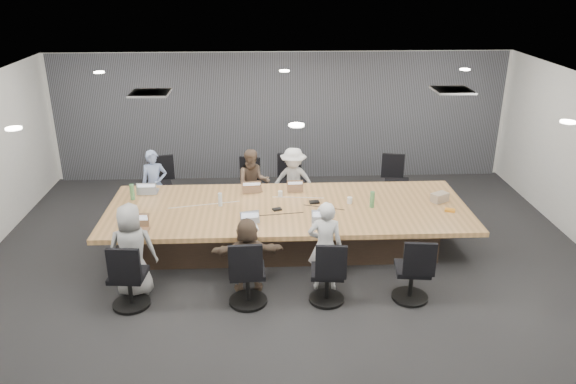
{
  "coord_description": "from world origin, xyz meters",
  "views": [
    {
      "loc": [
        -0.38,
        -8.07,
        4.47
      ],
      "look_at": [
        0.0,
        0.4,
        1.05
      ],
      "focal_mm": 35.0,
      "sensor_mm": 36.0,
      "label": 1
    }
  ],
  "objects_px": {
    "laptop_1": "(253,189)",
    "bottle_green_right": "(372,200)",
    "laptop_6": "(321,227)",
    "person_6": "(325,246)",
    "conference_table": "(288,225)",
    "person_0": "(155,185)",
    "laptop_0": "(149,191)",
    "chair_0": "(159,189)",
    "chair_6": "(327,277)",
    "person_4": "(132,250)",
    "mug_brown": "(126,208)",
    "laptop_4": "(140,230)",
    "chair_3": "(396,186)",
    "person_5": "(248,255)",
    "chair_4": "(129,280)",
    "chair_2": "(292,187)",
    "laptop_2": "(295,189)",
    "bottle_clear": "(220,200)",
    "chair_1": "(254,189)",
    "stapler": "(318,221)",
    "laptop_5": "(248,228)",
    "person_1": "(253,183)",
    "canvas_bag": "(440,197)",
    "bottle_green_left": "(132,192)",
    "snack_packet": "(450,210)",
    "person_2": "(293,182)",
    "chair_5": "(247,276)",
    "chair_7": "(412,274)"
  },
  "relations": [
    {
      "from": "laptop_1",
      "to": "bottle_green_right",
      "type": "distance_m",
      "value": 2.18
    },
    {
      "from": "laptop_6",
      "to": "person_6",
      "type": "bearing_deg",
      "value": -90.49
    },
    {
      "from": "conference_table",
      "to": "person_0",
      "type": "height_order",
      "value": "person_0"
    },
    {
      "from": "laptop_0",
      "to": "laptop_6",
      "type": "distance_m",
      "value": 3.34
    },
    {
      "from": "chair_0",
      "to": "laptop_6",
      "type": "xyz_separation_m",
      "value": [
        2.93,
        -2.5,
        0.31
      ]
    },
    {
      "from": "chair_6",
      "to": "laptop_0",
      "type": "distance_m",
      "value": 3.87
    },
    {
      "from": "person_4",
      "to": "person_0",
      "type": "bearing_deg",
      "value": -90.75
    },
    {
      "from": "person_0",
      "to": "mug_brown",
      "type": "xyz_separation_m",
      "value": [
        -0.21,
        -1.39,
        0.13
      ]
    },
    {
      "from": "person_0",
      "to": "laptop_4",
      "type": "bearing_deg",
      "value": -95.79
    },
    {
      "from": "chair_3",
      "to": "person_5",
      "type": "relative_size",
      "value": 0.71
    },
    {
      "from": "bottle_green_right",
      "to": "chair_4",
      "type": "bearing_deg",
      "value": -156.13
    },
    {
      "from": "chair_2",
      "to": "laptop_4",
      "type": "height_order",
      "value": "chair_2"
    },
    {
      "from": "chair_3",
      "to": "laptop_2",
      "type": "bearing_deg",
      "value": 36.42
    },
    {
      "from": "chair_4",
      "to": "bottle_clear",
      "type": "bearing_deg",
      "value": 62.16
    },
    {
      "from": "chair_1",
      "to": "laptop_2",
      "type": "height_order",
      "value": "chair_1"
    },
    {
      "from": "person_5",
      "to": "chair_6",
      "type": "bearing_deg",
      "value": 158.88
    },
    {
      "from": "chair_1",
      "to": "chair_3",
      "type": "xyz_separation_m",
      "value": [
        2.83,
        0.0,
        0.02
      ]
    },
    {
      "from": "person_4",
      "to": "stapler",
      "type": "bearing_deg",
      "value": -169.58
    },
    {
      "from": "chair_4",
      "to": "laptop_0",
      "type": "bearing_deg",
      "value": 98.57
    },
    {
      "from": "laptop_6",
      "to": "mug_brown",
      "type": "xyz_separation_m",
      "value": [
        -3.13,
        0.76,
        0.04
      ]
    },
    {
      "from": "chair_4",
      "to": "mug_brown",
      "type": "distance_m",
      "value": 1.74
    },
    {
      "from": "laptop_5",
      "to": "mug_brown",
      "type": "relative_size",
      "value": 2.89
    },
    {
      "from": "conference_table",
      "to": "person_1",
      "type": "height_order",
      "value": "person_1"
    },
    {
      "from": "mug_brown",
      "to": "canvas_bag",
      "type": "relative_size",
      "value": 0.37
    },
    {
      "from": "laptop_0",
      "to": "bottle_green_left",
      "type": "bearing_deg",
      "value": 59.19
    },
    {
      "from": "chair_3",
      "to": "snack_packet",
      "type": "xyz_separation_m",
      "value": [
        0.41,
        -1.99,
        0.35
      ]
    },
    {
      "from": "person_2",
      "to": "person_5",
      "type": "xyz_separation_m",
      "value": [
        -0.81,
        -2.7,
        -0.09
      ]
    },
    {
      "from": "chair_5",
      "to": "chair_6",
      "type": "relative_size",
      "value": 1.08
    },
    {
      "from": "chair_1",
      "to": "stapler",
      "type": "xyz_separation_m",
      "value": [
        1.05,
        -2.34,
        0.38
      ]
    },
    {
      "from": "chair_5",
      "to": "snack_packet",
      "type": "height_order",
      "value": "chair_5"
    },
    {
      "from": "conference_table",
      "to": "bottle_clear",
      "type": "distance_m",
      "value": 1.22
    },
    {
      "from": "chair_0",
      "to": "laptop_2",
      "type": "distance_m",
      "value": 2.78
    },
    {
      "from": "chair_4",
      "to": "snack_packet",
      "type": "xyz_separation_m",
      "value": [
        4.94,
        1.41,
        0.34
      ]
    },
    {
      "from": "laptop_1",
      "to": "laptop_6",
      "type": "height_order",
      "value": "same"
    },
    {
      "from": "chair_1",
      "to": "person_5",
      "type": "bearing_deg",
      "value": 107.4
    },
    {
      "from": "chair_1",
      "to": "laptop_5",
      "type": "bearing_deg",
      "value": 107.21
    },
    {
      "from": "person_2",
      "to": "laptop_6",
      "type": "bearing_deg",
      "value": -70.4
    },
    {
      "from": "person_1",
      "to": "laptop_6",
      "type": "distance_m",
      "value": 2.41
    },
    {
      "from": "laptop_5",
      "to": "stapler",
      "type": "xyz_separation_m",
      "value": [
        1.09,
        0.16,
        0.02
      ]
    },
    {
      "from": "chair_0",
      "to": "person_2",
      "type": "height_order",
      "value": "person_2"
    },
    {
      "from": "bottle_green_left",
      "to": "stapler",
      "type": "xyz_separation_m",
      "value": [
        3.1,
        -1.09,
        -0.11
      ]
    },
    {
      "from": "person_0",
      "to": "person_4",
      "type": "height_order",
      "value": "person_4"
    },
    {
      "from": "chair_1",
      "to": "chair_7",
      "type": "xyz_separation_m",
      "value": [
        2.29,
        -3.4,
        0.02
      ]
    },
    {
      "from": "laptop_4",
      "to": "snack_packet",
      "type": "bearing_deg",
      "value": 10.93
    },
    {
      "from": "person_1",
      "to": "chair_1",
      "type": "bearing_deg",
      "value": 84.83
    },
    {
      "from": "person_5",
      "to": "laptop_2",
      "type": "bearing_deg",
      "value": -114.35
    },
    {
      "from": "chair_2",
      "to": "person_6",
      "type": "height_order",
      "value": "person_6"
    },
    {
      "from": "chair_1",
      "to": "laptop_1",
      "type": "relative_size",
      "value": 2.29
    },
    {
      "from": "bottle_green_left",
      "to": "laptop_5",
      "type": "bearing_deg",
      "value": -31.8
    },
    {
      "from": "chair_6",
      "to": "canvas_bag",
      "type": "relative_size",
      "value": 2.83
    }
  ]
}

